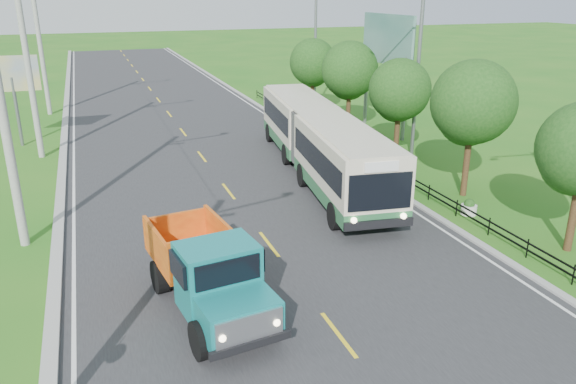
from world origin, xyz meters
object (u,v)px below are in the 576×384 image
pole_near (2,105)px  dump_truck (208,268)px  tree_third (472,106)px  billboard_left (12,80)px  pole_far (40,43)px  tree_back (313,64)px  streetlight_mid (415,67)px  planter_near (469,208)px  planter_far (318,124)px  streetlight_far (313,44)px  tree_fourth (399,93)px  pole_mid (28,63)px  planter_mid (376,156)px  bus (319,138)px  tree_fifth (349,73)px  billboard_right (387,47)px

pole_near → dump_truck: pole_near is taller
tree_third → billboard_left: size_ratio=1.15×
pole_far → dump_truck: bearing=-80.2°
pole_near → tree_back: bearing=43.4°
streetlight_mid → dump_truck: size_ratio=1.52×
planter_near → planter_far: same height
tree_back → streetlight_far: (0.79, 1.86, 1.25)m
streetlight_far → planter_near: size_ratio=13.54×
planter_near → billboard_left: billboard_left is taller
tree_fourth → tree_third: bearing=-90.0°
pole_near → pole_mid: size_ratio=1.00×
pole_far → streetlight_mid: pole_far is taller
planter_mid → dump_truck: size_ratio=0.11×
streetlight_mid → planter_mid: streetlight_mid is taller
tree_fourth → planter_near: bearing=-98.8°
planter_far → bus: bearing=-112.5°
pole_far → tree_back: 19.43m
pole_mid → pole_far: size_ratio=1.00×
pole_far → streetlight_far: size_ratio=1.10×
tree_third → dump_truck: (-12.81, -5.78, -2.63)m
pole_near → pole_far: same height
streetlight_far → planter_far: bearing=-108.8°
pole_near → tree_fifth: bearing=31.6°
tree_back → dump_truck: 27.11m
planter_near → billboard_right: (3.70, 14.00, 5.06)m
streetlight_mid → planter_near: size_ratio=13.54×
tree_fifth → billboard_right: size_ratio=0.79×
planter_near → billboard_left: bearing=135.2°
pole_near → dump_truck: 9.28m
tree_fourth → bus: tree_fourth is taller
planter_near → planter_mid: size_ratio=1.00×
tree_third → tree_back: (-0.00, 18.00, -0.33)m
billboard_right → pole_far: bearing=147.7°
tree_back → streetlight_mid: 12.23m
pole_far → streetlight_far: bearing=-14.8°
tree_fifth → tree_third: bearing=-90.0°
streetlight_mid → billboard_right: 6.24m
pole_near → streetlight_far: 26.80m
streetlight_mid → streetlight_far: bearing=90.0°
streetlight_far → bus: 16.46m
streetlight_mid → planter_near: streetlight_mid is taller
pole_near → planter_mid: pole_near is taller
billboard_left → pole_near: bearing=-85.3°
tree_third → planter_mid: tree_third is taller
bus → tree_back: bearing=76.7°
planter_mid → tree_third: bearing=-77.9°
bus → pole_near: bearing=-155.9°
pole_near → billboard_right: size_ratio=1.37×
tree_fifth → planter_near: 14.64m
tree_fifth → streetlight_mid: bearing=-82.7°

